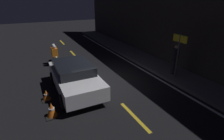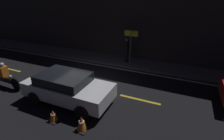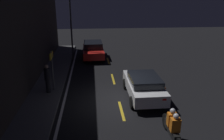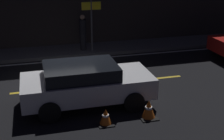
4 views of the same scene
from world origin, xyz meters
The scene contains 15 objects.
ground_plane centered at (0.00, 0.00, 0.00)m, with size 56.00×56.00×0.00m, color black.
raised_curb centered at (0.00, 4.26, 0.08)m, with size 28.00×1.89×0.16m.
building_front centered at (0.00, 5.36, 3.72)m, with size 28.00×0.30×7.43m.
lane_dash_c centered at (-1.00, 0.00, 0.00)m, with size 2.00×0.14×0.01m.
lane_dash_d centered at (3.50, 0.00, 0.00)m, with size 2.00×0.14×0.01m.
lane_dash_e centered at (8.00, 0.00, 0.00)m, with size 2.00×0.14×0.01m.
lane_solid_kerb centered at (0.00, 3.07, 0.00)m, with size 25.20×0.14×0.01m.
sedan_white centered at (0.45, -1.46, 0.75)m, with size 4.10×1.94×1.37m.
taxi_red centered at (9.06, 1.32, 0.81)m, with size 4.17×2.06×1.52m.
motorcycle centered at (-3.64, -1.69, 0.65)m, with size 2.44×0.38×1.40m.
traffic_cone_near centered at (0.75, -2.85, 0.23)m, with size 0.45×0.45×0.49m.
traffic_cone_mid centered at (2.06, -2.82, 0.28)m, with size 0.51×0.51×0.58m.
pedestrian centered at (1.31, 4.06, 1.03)m, with size 0.34×0.34×1.71m.
shop_sign centered at (1.70, 3.80, 1.84)m, with size 0.90×0.08×2.40m.
street_lamp centered at (8.51, 3.17, 3.24)m, with size 0.28×0.28×5.76m.
Camera 3 is at (-10.87, 1.42, 5.66)m, focal length 35.00 mm.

